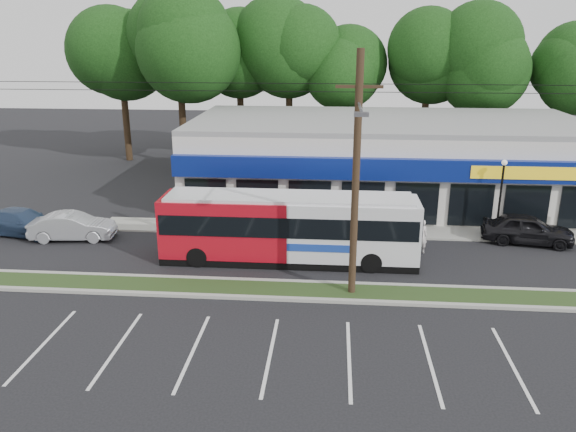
% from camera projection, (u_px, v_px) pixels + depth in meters
% --- Properties ---
extents(ground, '(120.00, 120.00, 0.00)m').
position_uv_depth(ground, '(279.00, 302.00, 23.04)').
color(ground, black).
rests_on(ground, ground).
extents(grass_strip, '(40.00, 1.60, 0.12)m').
position_uv_depth(grass_strip, '(281.00, 290.00, 23.97)').
color(grass_strip, '#2E3E19').
rests_on(grass_strip, ground).
extents(curb_south, '(40.00, 0.25, 0.14)m').
position_uv_depth(curb_south, '(279.00, 299.00, 23.16)').
color(curb_south, '#9E9E93').
rests_on(curb_south, ground).
extents(curb_north, '(40.00, 0.25, 0.14)m').
position_uv_depth(curb_north, '(283.00, 282.00, 24.77)').
color(curb_north, '#9E9E93').
rests_on(curb_north, ground).
extents(sidewalk, '(32.00, 2.20, 0.10)m').
position_uv_depth(sidewalk, '(384.00, 231.00, 31.16)').
color(sidewalk, '#9E9E93').
rests_on(sidewalk, ground).
extents(strip_mall, '(25.00, 12.55, 5.30)m').
position_uv_depth(strip_mall, '(385.00, 159.00, 36.88)').
color(strip_mall, silver).
rests_on(strip_mall, ground).
extents(utility_pole, '(50.00, 2.77, 10.00)m').
position_uv_depth(utility_pole, '(352.00, 170.00, 22.03)').
color(utility_pole, black).
rests_on(utility_pole, ground).
extents(lamp_post, '(0.30, 0.30, 4.25)m').
position_uv_depth(lamp_post, '(501.00, 189.00, 29.69)').
color(lamp_post, black).
rests_on(lamp_post, ground).
extents(tree_line, '(46.76, 6.76, 11.83)m').
position_uv_depth(tree_line, '(360.00, 61.00, 44.77)').
color(tree_line, black).
rests_on(tree_line, ground).
extents(metrobus, '(12.22, 2.60, 3.28)m').
position_uv_depth(metrobus, '(289.00, 226.00, 26.77)').
color(metrobus, '#AF0D1B').
rests_on(metrobus, ground).
extents(car_dark, '(4.84, 2.64, 1.56)m').
position_uv_depth(car_dark, '(528.00, 229.00, 29.32)').
color(car_dark, black).
rests_on(car_dark, ground).
extents(car_silver, '(4.54, 2.04, 1.45)m').
position_uv_depth(car_silver, '(73.00, 227.00, 29.86)').
color(car_silver, '#9FA1A7').
rests_on(car_silver, ground).
extents(car_blue, '(5.12, 2.80, 1.41)m').
position_uv_depth(car_blue, '(22.00, 222.00, 30.62)').
color(car_blue, navy).
rests_on(car_blue, ground).
extents(pedestrian_a, '(0.70, 0.52, 1.77)m').
position_uv_depth(pedestrian_a, '(421.00, 236.00, 27.94)').
color(pedestrian_a, silver).
rests_on(pedestrian_a, ground).
extents(pedestrian_b, '(0.93, 0.76, 1.79)m').
position_uv_depth(pedestrian_b, '(392.00, 220.00, 30.40)').
color(pedestrian_b, '#B8A9A5').
rests_on(pedestrian_b, ground).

